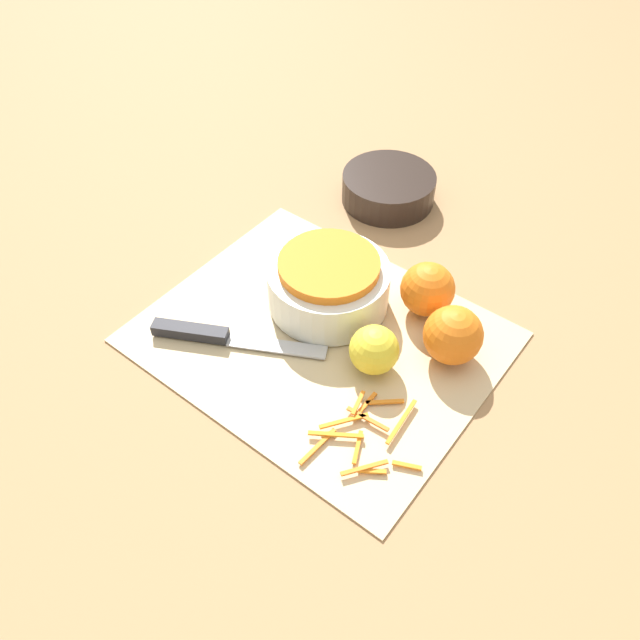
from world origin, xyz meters
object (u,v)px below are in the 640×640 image
(orange_right, at_px, (427,289))
(bowl_dark, at_px, (388,188))
(orange_left, at_px, (453,335))
(bowl_speckled, at_px, (329,283))
(knife, at_px, (208,334))
(lemon, at_px, (372,352))

(orange_right, bearing_deg, bowl_dark, 134.98)
(orange_left, bearing_deg, orange_right, 142.84)
(bowl_dark, height_order, orange_right, orange_right)
(bowl_speckled, bearing_deg, knife, -119.33)
(bowl_speckled, distance_m, orange_left, 0.19)
(bowl_speckled, distance_m, lemon, 0.13)
(knife, xyz_separation_m, lemon, (0.20, 0.09, 0.03))
(bowl_dark, height_order, knife, bowl_dark)
(bowl_speckled, relative_size, lemon, 2.63)
(lemon, bearing_deg, knife, -155.51)
(bowl_speckled, bearing_deg, lemon, -27.84)
(bowl_dark, height_order, orange_left, orange_left)
(bowl_speckled, height_order, bowl_dark, bowl_speckled)
(bowl_dark, relative_size, orange_left, 2.01)
(knife, distance_m, orange_left, 0.32)
(bowl_dark, distance_m, lemon, 0.37)
(bowl_speckled, bearing_deg, orange_left, 6.19)
(orange_right, bearing_deg, bowl_speckled, -147.59)
(bowl_dark, xyz_separation_m, knife, (-0.01, -0.41, -0.01))
(knife, relative_size, orange_left, 2.87)
(knife, relative_size, orange_right, 2.94)
(knife, bearing_deg, orange_left, 4.93)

